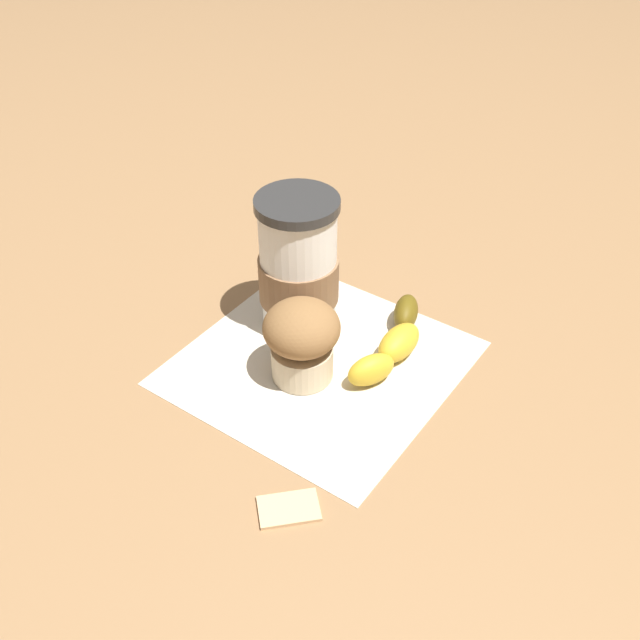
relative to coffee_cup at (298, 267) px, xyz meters
name	(u,v)px	position (x,y,z in m)	size (l,w,h in m)	color
ground_plane	(320,363)	(0.06, -0.03, -0.07)	(3.00, 3.00, 0.00)	#936D47
paper_napkin	(320,363)	(0.06, -0.03, -0.07)	(0.25, 0.25, 0.00)	beige
coffee_cup	(298,267)	(0.00, 0.00, 0.00)	(0.08, 0.08, 0.15)	white
muffin	(298,336)	(0.06, -0.06, -0.02)	(0.07, 0.07, 0.08)	beige
banana	(393,341)	(0.10, 0.03, -0.05)	(0.08, 0.15, 0.03)	gold
sugar_packet	(289,507)	(0.17, -0.18, -0.07)	(0.05, 0.03, 0.01)	#E0B27F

